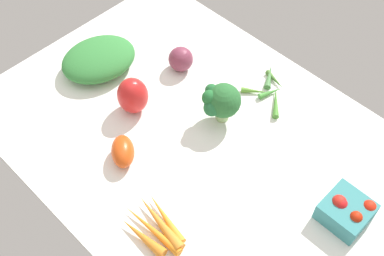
% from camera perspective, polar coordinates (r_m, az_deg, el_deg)
% --- Properties ---
extents(tablecloth, '(1.04, 0.76, 0.02)m').
position_cam_1_polar(tablecloth, '(1.25, -0.00, -0.83)').
color(tablecloth, white).
rests_on(tablecloth, ground).
extents(bell_pepper_red, '(0.11, 0.11, 0.10)m').
position_cam_1_polar(bell_pepper_red, '(1.26, -6.90, 3.76)').
color(bell_pepper_red, red).
rests_on(bell_pepper_red, tablecloth).
extents(leafy_greens_clump, '(0.21, 0.24, 0.07)m').
position_cam_1_polar(leafy_greens_clump, '(1.39, -10.78, 7.88)').
color(leafy_greens_clump, '#327E37').
rests_on(leafy_greens_clump, tablecloth).
extents(carrot_bunch, '(0.16, 0.11, 0.03)m').
position_cam_1_polar(carrot_bunch, '(1.09, -4.33, -11.32)').
color(carrot_bunch, orange).
rests_on(carrot_bunch, tablecloth).
extents(okra_pile, '(0.14, 0.15, 0.02)m').
position_cam_1_polar(okra_pile, '(1.34, 9.00, 4.57)').
color(okra_pile, '#43832E').
rests_on(okra_pile, tablecloth).
extents(roma_tomato, '(0.10, 0.10, 0.05)m').
position_cam_1_polar(roma_tomato, '(1.18, -8.04, -2.70)').
color(roma_tomato, '#D44814').
rests_on(roma_tomato, tablecloth).
extents(broccoli_head, '(0.09, 0.10, 0.11)m').
position_cam_1_polar(broccoli_head, '(1.22, 3.39, 3.13)').
color(broccoli_head, '#9BBE7B').
rests_on(broccoli_head, tablecloth).
extents(red_onion_near_basket, '(0.07, 0.07, 0.07)m').
position_cam_1_polar(red_onion_near_basket, '(1.36, -1.31, 8.00)').
color(red_onion_near_basket, brown).
rests_on(red_onion_near_basket, tablecloth).
extents(berry_basket, '(0.10, 0.10, 0.06)m').
position_cam_1_polar(berry_basket, '(1.14, 17.51, -9.13)').
color(berry_basket, teal).
rests_on(berry_basket, tablecloth).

